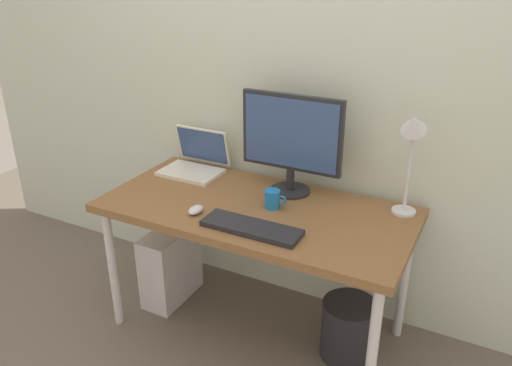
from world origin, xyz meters
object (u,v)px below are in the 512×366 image
(desk, at_px, (256,218))
(coffee_mug, at_px, (273,199))
(keyboard, at_px, (251,228))
(computer_tower, at_px, (171,265))
(wastebasket, at_px, (348,329))
(monitor, at_px, (291,139))
(mouse, at_px, (196,210))
(desk_lamp, at_px, (412,141))
(laptop, at_px, (196,161))

(desk, bearing_deg, coffee_mug, 17.93)
(keyboard, bearing_deg, computer_tower, 159.62)
(wastebasket, bearing_deg, monitor, 155.04)
(desk, height_order, mouse, mouse)
(desk_lamp, height_order, keyboard, desk_lamp)
(mouse, relative_size, coffee_mug, 0.83)
(laptop, distance_m, mouse, 0.51)
(desk, relative_size, laptop, 4.57)
(desk_lamp, distance_m, coffee_mug, 0.67)
(monitor, distance_m, wastebasket, 0.96)
(keyboard, relative_size, mouse, 4.89)
(monitor, distance_m, desk_lamp, 0.56)
(laptop, bearing_deg, coffee_mug, -20.68)
(laptop, xyz_separation_m, computer_tower, (-0.06, -0.21, -0.56))
(desk_lamp, bearing_deg, mouse, -154.08)
(mouse, xyz_separation_m, coffee_mug, (0.29, 0.21, 0.03))
(desk, height_order, wastebasket, desk)
(coffee_mug, bearing_deg, wastebasket, 1.01)
(laptop, bearing_deg, monitor, -1.75)
(keyboard, height_order, mouse, mouse)
(monitor, xyz_separation_m, mouse, (-0.29, -0.41, -0.26))
(monitor, distance_m, keyboard, 0.51)
(keyboard, bearing_deg, desk_lamp, 38.60)
(desk_lamp, height_order, coffee_mug, desk_lamp)
(keyboard, bearing_deg, mouse, 175.43)
(computer_tower, bearing_deg, monitor, 17.33)
(mouse, height_order, wastebasket, mouse)
(mouse, relative_size, wastebasket, 0.30)
(keyboard, relative_size, coffee_mug, 4.05)
(keyboard, bearing_deg, desk, 112.35)
(laptop, bearing_deg, computer_tower, -105.73)
(wastebasket, bearing_deg, keyboard, -148.28)
(computer_tower, bearing_deg, keyboard, -20.38)
(laptop, relative_size, mouse, 3.56)
(desk, bearing_deg, wastebasket, 3.71)
(computer_tower, height_order, wastebasket, computer_tower)
(keyboard, bearing_deg, monitor, 91.52)
(laptop, bearing_deg, wastebasket, -11.97)
(desk, relative_size, coffee_mug, 13.46)
(mouse, distance_m, coffee_mug, 0.36)
(desk_lamp, bearing_deg, laptop, 179.17)
(monitor, xyz_separation_m, laptop, (-0.57, 0.02, -0.22))
(laptop, height_order, keyboard, laptop)
(desk, xyz_separation_m, mouse, (-0.21, -0.19, 0.08))
(desk, height_order, coffee_mug, coffee_mug)
(mouse, bearing_deg, computer_tower, 147.80)
(keyboard, distance_m, coffee_mug, 0.24)
(coffee_mug, bearing_deg, keyboard, -86.87)
(laptop, bearing_deg, mouse, -56.83)
(monitor, bearing_deg, desk, -109.03)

